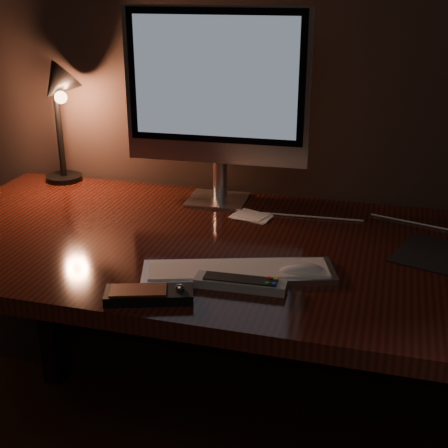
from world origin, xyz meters
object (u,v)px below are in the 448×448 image
(desk, at_px, (246,280))
(mouse, at_px, (302,272))
(tv_remote, at_px, (240,283))
(desk_lamp, at_px, (58,102))
(keyboard, at_px, (239,271))
(monitor, at_px, (217,91))
(media_remote, at_px, (149,294))

(desk, height_order, mouse, mouse)
(desk, xyz_separation_m, tv_remote, (0.06, -0.28, 0.14))
(desk, xyz_separation_m, desk_lamp, (-0.62, 0.23, 0.38))
(mouse, bearing_deg, tv_remote, -163.65)
(desk, bearing_deg, keyboard, -80.72)
(desk, xyz_separation_m, monitor, (-0.13, 0.20, 0.44))
(media_remote, bearing_deg, keyboard, 29.27)
(keyboard, relative_size, tv_remote, 2.15)
(keyboard, relative_size, desk_lamp, 1.10)
(monitor, height_order, mouse, monitor)
(monitor, bearing_deg, desk, -59.20)
(keyboard, height_order, tv_remote, tv_remote)
(monitor, relative_size, desk_lamp, 1.41)
(desk_lamp, bearing_deg, keyboard, -18.54)
(keyboard, xyz_separation_m, media_remote, (-0.14, -0.15, 0.00))
(keyboard, height_order, desk_lamp, desk_lamp)
(media_remote, height_order, tv_remote, media_remote)
(desk, height_order, keyboard, keyboard)
(monitor, height_order, media_remote, monitor)
(keyboard, bearing_deg, monitor, 93.85)
(desk, distance_m, desk_lamp, 0.76)
(keyboard, height_order, media_remote, media_remote)
(desk, distance_m, keyboard, 0.26)
(media_remote, xyz_separation_m, tv_remote, (0.16, 0.10, -0.00))
(desk, bearing_deg, monitor, 123.32)
(media_remote, distance_m, desk_lamp, 0.83)
(mouse, xyz_separation_m, media_remote, (-0.27, -0.18, 0.00))
(desk, height_order, tv_remote, tv_remote)
(monitor, bearing_deg, desk_lamp, 174.28)
(media_remote, xyz_separation_m, desk_lamp, (-0.51, 0.61, 0.24))
(mouse, bearing_deg, monitor, 105.54)
(keyboard, distance_m, mouse, 0.13)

